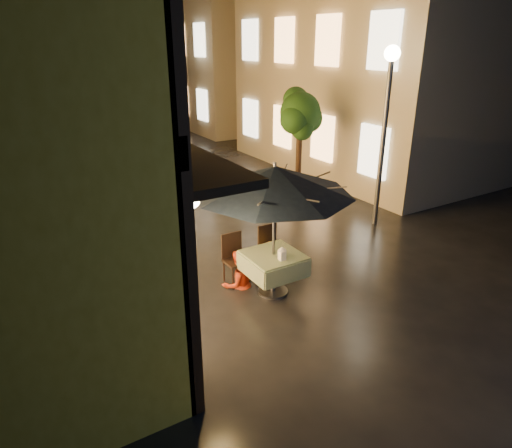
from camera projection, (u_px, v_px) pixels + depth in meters
ground at (335, 289)px, 8.54m from camera, size 90.00×90.00×0.00m
east_building_near at (384, 68)px, 16.00m from camera, size 7.30×9.30×6.80m
east_building_far at (230, 52)px, 25.02m from camera, size 7.30×10.30×7.30m
street_tree at (300, 115)px, 12.37m from camera, size 1.43×1.20×3.15m
streetlamp_near at (387, 106)px, 10.47m from camera, size 0.36×0.36×4.23m
streetlamp_far at (183, 74)px, 19.98m from camera, size 0.36×0.36×4.23m
cafe_table at (273, 264)px, 8.21m from camera, size 0.99×0.99×0.78m
patio_umbrella at (275, 180)px, 7.62m from camera, size 2.74×2.74×2.46m
cafe_chair_left at (234, 256)px, 8.62m from camera, size 0.42×0.42×0.97m
cafe_chair_right at (270, 246)px, 9.01m from camera, size 0.42×0.42×0.97m
table_lantern at (282, 253)px, 7.87m from camera, size 0.16×0.16×0.25m
person_orange at (238, 252)px, 8.42m from camera, size 0.69×0.54×1.38m
person_yellow at (273, 243)px, 8.74m from camera, size 0.98×0.66×1.41m
bicycle_0 at (128, 228)px, 10.02m from camera, size 1.99×1.27×0.99m
bicycle_1 at (138, 211)px, 10.85m from camera, size 1.85×0.97×1.07m
bicycle_2 at (116, 199)px, 11.98m from camera, size 1.77×1.15×0.88m
bicycle_3 at (111, 193)px, 12.24m from camera, size 1.76×0.97×1.02m
bicycle_4 at (89, 183)px, 13.20m from camera, size 1.87×1.25×0.93m
bicycle_5 at (102, 175)px, 14.01m from camera, size 1.60×1.00×0.93m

